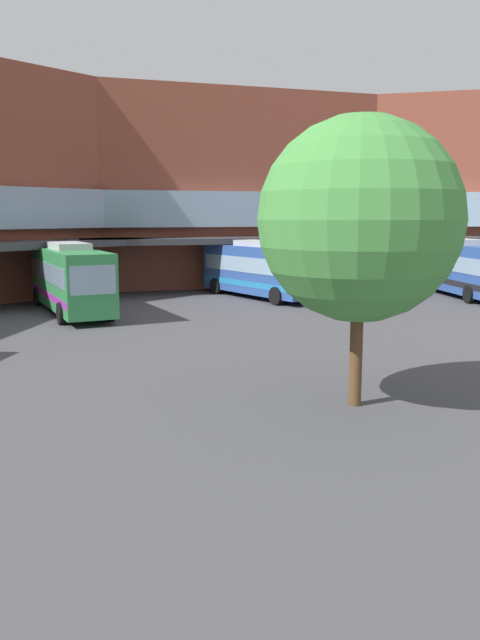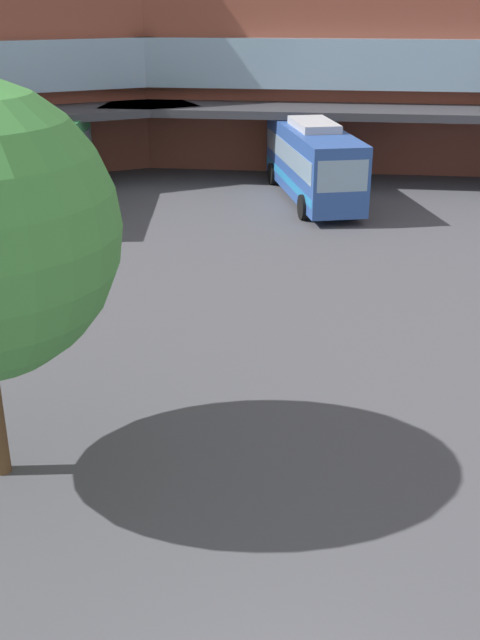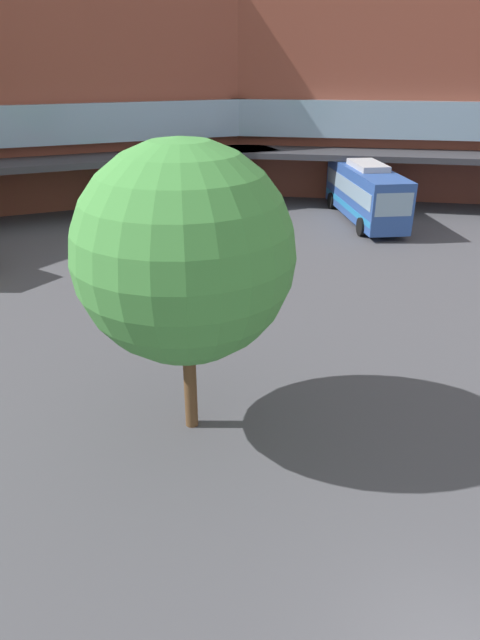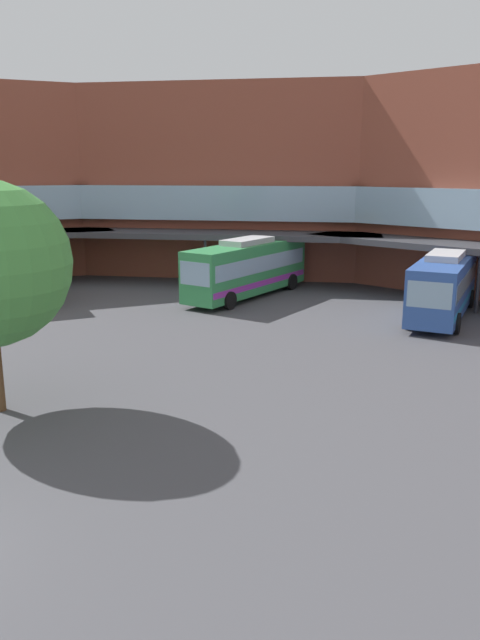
{
  "view_description": "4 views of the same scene",
  "coord_description": "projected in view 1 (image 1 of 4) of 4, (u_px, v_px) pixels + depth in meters",
  "views": [
    {
      "loc": [
        -17.11,
        -5.22,
        5.31
      ],
      "look_at": [
        -2.89,
        15.92,
        1.2
      ],
      "focal_mm": 36.41,
      "sensor_mm": 36.0,
      "label": 1
    },
    {
      "loc": [
        -1.68,
        -6.33,
        9.22
      ],
      "look_at": [
        1.0,
        10.6,
        1.85
      ],
      "focal_mm": 42.85,
      "sensor_mm": 36.0,
      "label": 2
    },
    {
      "loc": [
        -4.51,
        -5.34,
        9.55
      ],
      "look_at": [
        -2.68,
        11.42,
        1.51
      ],
      "focal_mm": 30.59,
      "sensor_mm": 36.0,
      "label": 3
    },
    {
      "loc": [
        12.06,
        -7.13,
        8.34
      ],
      "look_at": [
        2.42,
        12.84,
        2.88
      ],
      "focal_mm": 34.91,
      "sensor_mm": 36.0,
      "label": 4
    }
  ],
  "objects": [
    {
      "name": "station_building",
      "position": [
        212.0,
        182.0,
        32.09
      ],
      "size": [
        86.42,
        50.99,
        14.42
      ],
      "color": "brown",
      "rests_on": "ground"
    },
    {
      "name": "bus_3",
      "position": [
        70.0,
        278.0,
        35.56
      ],
      "size": [
        4.04,
        11.39,
        3.86
      ],
      "rotation": [
        0.0,
        0.0,
        4.57
      ],
      "color": "#338C4C",
      "rests_on": "ground"
    },
    {
      "name": "bus_1",
      "position": [
        459.0,
        267.0,
        43.54
      ],
      "size": [
        7.46,
        11.71,
        3.78
      ],
      "rotation": [
        0.0,
        0.0,
        4.25
      ],
      "color": "#2D519E",
      "rests_on": "ground"
    },
    {
      "name": "plaza_tree",
      "position": [
        360.0,
        220.0,
        17.57
      ],
      "size": [
        5.61,
        5.61,
        8.01
      ],
      "color": "brown",
      "rests_on": "ground"
    },
    {
      "name": "bus_5",
      "position": [
        260.0,
        269.0,
        42.03
      ],
      "size": [
        2.8,
        10.02,
        3.73
      ],
      "rotation": [
        0.0,
        0.0,
        4.72
      ],
      "color": "#2D519E",
      "rests_on": "ground"
    }
  ]
}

